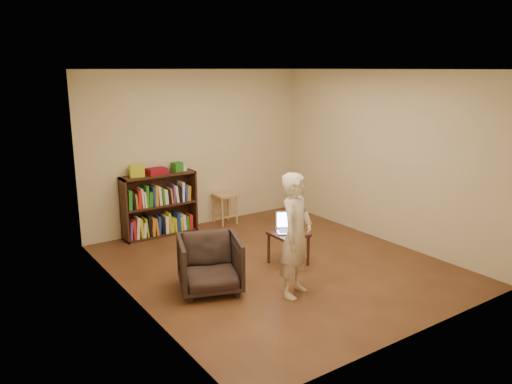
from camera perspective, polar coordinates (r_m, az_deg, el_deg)
floor at (r=6.90m, az=2.44°, el=-8.30°), size 4.50×4.50×0.00m
ceiling at (r=6.39m, az=2.69°, el=13.83°), size 4.50×4.50×0.00m
wall_back at (r=8.40m, az=-6.73°, el=4.88°), size 4.00×0.00×4.00m
wall_left at (r=5.58m, az=-14.09°, el=-0.09°), size 0.00×4.50×4.50m
wall_right at (r=7.87m, az=14.32°, el=3.93°), size 0.00×4.50×4.50m
bookshelf at (r=8.11m, az=-10.98°, el=-1.84°), size 1.20×0.30×1.00m
box_yellow at (r=7.83m, az=-13.46°, el=2.35°), size 0.24×0.20×0.18m
red_cloth at (r=7.93m, az=-11.29°, el=2.33°), size 0.31×0.23×0.10m
box_green at (r=8.11m, az=-9.02°, el=2.85°), size 0.17×0.17×0.15m
box_white at (r=8.16m, az=-8.45°, el=2.73°), size 0.12×0.12×0.09m
stool at (r=8.58m, az=-3.54°, el=-0.86°), size 0.36×0.36×0.52m
armchair at (r=6.05m, az=-5.29°, el=-8.22°), size 0.93×0.94×0.67m
side_table at (r=6.80m, az=3.73°, el=-5.27°), size 0.44×0.44×0.45m
laptop at (r=6.83m, az=3.79°, el=-3.99°), size 0.44×0.41×0.26m
person at (r=5.81m, az=4.58°, el=-4.95°), size 0.64×0.56×1.47m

